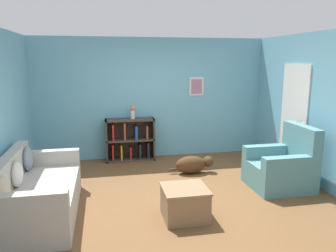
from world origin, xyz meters
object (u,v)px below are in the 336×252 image
Objects in this scene: bookshelf at (130,140)px; recliner_chair at (283,167)px; couch at (36,194)px; dog at (193,164)px; coffee_table at (185,202)px; vase at (133,111)px.

recliner_chair reaches higher than bookshelf.
couch is 3.91m from recliner_chair.
bookshelf is at bearing 134.85° from dog.
dog is (2.60, 1.27, -0.14)m from couch.
dog is (1.09, -1.10, -0.26)m from bookshelf.
dog is (0.60, 1.73, -0.06)m from coffee_table.
coffee_table is 0.68× the size of dog.
bookshelf is at bearing 57.63° from couch.
recliner_chair is at bearing 4.41° from couch.
vase is at bearing 56.38° from couch.
bookshelf is at bearing 99.91° from coffee_table.
vase reaches higher than couch.
coffee_table is 1.83m from dog.
coffee_table is (0.49, -2.83, -0.20)m from bookshelf.
dog is at bearing -46.12° from vase.
coffee_table is at bearing -80.09° from bookshelf.
coffee_table is at bearing -109.14° from dog.
dog is at bearing 143.29° from recliner_chair.
bookshelf reaches higher than coffee_table.
recliner_chair is at bearing -41.23° from vase.
couch is 3.20× the size of coffee_table.
bookshelf is 2.88m from coffee_table.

